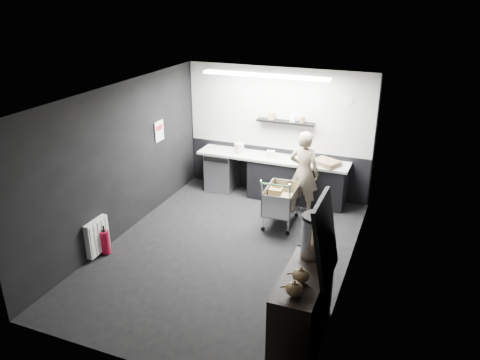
% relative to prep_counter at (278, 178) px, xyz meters
% --- Properties ---
extents(floor, '(5.50, 5.50, 0.00)m').
position_rel_prep_counter_xyz_m(floor, '(-0.14, -2.42, -0.46)').
color(floor, black).
rests_on(floor, ground).
extents(ceiling, '(5.50, 5.50, 0.00)m').
position_rel_prep_counter_xyz_m(ceiling, '(-0.14, -2.42, 2.24)').
color(ceiling, silver).
rests_on(ceiling, wall_back).
extents(wall_back, '(5.50, 0.00, 5.50)m').
position_rel_prep_counter_xyz_m(wall_back, '(-0.14, 0.33, 0.89)').
color(wall_back, black).
rests_on(wall_back, floor).
extents(wall_front, '(5.50, 0.00, 5.50)m').
position_rel_prep_counter_xyz_m(wall_front, '(-0.14, -5.17, 0.89)').
color(wall_front, black).
rests_on(wall_front, floor).
extents(wall_left, '(0.00, 5.50, 5.50)m').
position_rel_prep_counter_xyz_m(wall_left, '(-2.14, -2.42, 0.89)').
color(wall_left, black).
rests_on(wall_left, floor).
extents(wall_right, '(0.00, 5.50, 5.50)m').
position_rel_prep_counter_xyz_m(wall_right, '(1.86, -2.42, 0.89)').
color(wall_right, black).
rests_on(wall_right, floor).
extents(kitchen_wall_panel, '(3.95, 0.02, 1.70)m').
position_rel_prep_counter_xyz_m(kitchen_wall_panel, '(-0.14, 0.31, 1.39)').
color(kitchen_wall_panel, silver).
rests_on(kitchen_wall_panel, wall_back).
extents(dado_panel, '(3.95, 0.02, 1.00)m').
position_rel_prep_counter_xyz_m(dado_panel, '(-0.14, 0.31, 0.04)').
color(dado_panel, black).
rests_on(dado_panel, wall_back).
extents(floating_shelf, '(1.20, 0.22, 0.04)m').
position_rel_prep_counter_xyz_m(floating_shelf, '(0.06, 0.20, 1.16)').
color(floating_shelf, black).
rests_on(floating_shelf, wall_back).
extents(wall_clock, '(0.20, 0.03, 0.20)m').
position_rel_prep_counter_xyz_m(wall_clock, '(1.26, 0.30, 1.69)').
color(wall_clock, white).
rests_on(wall_clock, wall_back).
extents(poster, '(0.02, 0.30, 0.40)m').
position_rel_prep_counter_xyz_m(poster, '(-2.12, -1.12, 1.09)').
color(poster, white).
rests_on(poster, wall_left).
extents(poster_red_band, '(0.02, 0.22, 0.10)m').
position_rel_prep_counter_xyz_m(poster_red_band, '(-2.11, -1.12, 1.16)').
color(poster_red_band, red).
rests_on(poster_red_band, poster).
extents(radiator, '(0.10, 0.50, 0.60)m').
position_rel_prep_counter_xyz_m(radiator, '(-2.08, -3.32, -0.11)').
color(radiator, white).
rests_on(radiator, wall_left).
extents(ceiling_strip, '(2.40, 0.20, 0.04)m').
position_rel_prep_counter_xyz_m(ceiling_strip, '(-0.14, -0.57, 2.21)').
color(ceiling_strip, white).
rests_on(ceiling_strip, ceiling).
extents(prep_counter, '(3.20, 0.61, 0.90)m').
position_rel_prep_counter_xyz_m(prep_counter, '(0.00, 0.00, 0.00)').
color(prep_counter, black).
rests_on(prep_counter, floor).
extents(person, '(0.67, 0.50, 1.67)m').
position_rel_prep_counter_xyz_m(person, '(0.66, -0.45, 0.38)').
color(person, beige).
rests_on(person, floor).
extents(shopping_cart, '(0.59, 0.94, 1.01)m').
position_rel_prep_counter_xyz_m(shopping_cart, '(0.41, -1.12, 0.02)').
color(shopping_cart, silver).
rests_on(shopping_cart, floor).
extents(sideboard, '(0.57, 1.33, 1.99)m').
position_rel_prep_counter_xyz_m(sideboard, '(1.61, -4.04, 0.17)').
color(sideboard, black).
rests_on(sideboard, floor).
extents(fire_extinguisher, '(0.15, 0.15, 0.50)m').
position_rel_prep_counter_xyz_m(fire_extinguisher, '(-1.99, -3.24, -0.21)').
color(fire_extinguisher, '#A90B26').
rests_on(fire_extinguisher, floor).
extents(cardboard_box, '(0.60, 0.54, 0.10)m').
position_rel_prep_counter_xyz_m(cardboard_box, '(1.01, -0.05, 0.49)').
color(cardboard_box, olive).
rests_on(cardboard_box, prep_counter).
extents(pink_tub, '(0.20, 0.20, 0.20)m').
position_rel_prep_counter_xyz_m(pink_tub, '(-0.87, 0.00, 0.54)').
color(pink_tub, beige).
rests_on(pink_tub, prep_counter).
extents(white_container, '(0.18, 0.15, 0.14)m').
position_rel_prep_counter_xyz_m(white_container, '(-0.15, -0.05, 0.51)').
color(white_container, white).
rests_on(white_container, prep_counter).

